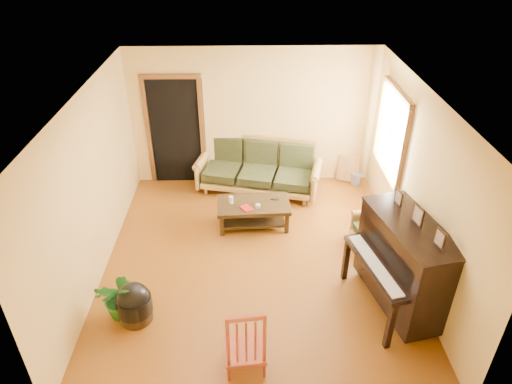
{
  "coord_description": "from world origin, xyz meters",
  "views": [
    {
      "loc": [
        -0.12,
        -5.38,
        4.52
      ],
      "look_at": [
        0.0,
        0.2,
        1.1
      ],
      "focal_mm": 32.0,
      "sensor_mm": 36.0,
      "label": 1
    }
  ],
  "objects_px": {
    "piano": "(404,266)",
    "ceramic_crock": "(356,178)",
    "red_chair": "(244,335)",
    "armchair": "(378,228)",
    "footstool": "(135,307)",
    "potted_plant": "(121,297)",
    "coffee_table": "(253,214)",
    "sofa": "(258,168)"
  },
  "relations": [
    {
      "from": "piano",
      "to": "ceramic_crock",
      "type": "height_order",
      "value": "piano"
    },
    {
      "from": "piano",
      "to": "red_chair",
      "type": "relative_size",
      "value": 1.5
    },
    {
      "from": "armchair",
      "to": "piano",
      "type": "distance_m",
      "value": 1.22
    },
    {
      "from": "ceramic_crock",
      "to": "footstool",
      "type": "bearing_deg",
      "value": -136.38
    },
    {
      "from": "footstool",
      "to": "potted_plant",
      "type": "height_order",
      "value": "potted_plant"
    },
    {
      "from": "red_chair",
      "to": "armchair",
      "type": "bearing_deg",
      "value": 39.31
    },
    {
      "from": "ceramic_crock",
      "to": "potted_plant",
      "type": "bearing_deg",
      "value": -138.35
    },
    {
      "from": "red_chair",
      "to": "coffee_table",
      "type": "bearing_deg",
      "value": 80.14
    },
    {
      "from": "footstool",
      "to": "red_chair",
      "type": "bearing_deg",
      "value": -27.54
    },
    {
      "from": "coffee_table",
      "to": "potted_plant",
      "type": "relative_size",
      "value": 1.85
    },
    {
      "from": "piano",
      "to": "ceramic_crock",
      "type": "relative_size",
      "value": 6.33
    },
    {
      "from": "armchair",
      "to": "ceramic_crock",
      "type": "bearing_deg",
      "value": 76.33
    },
    {
      "from": "coffee_table",
      "to": "red_chair",
      "type": "bearing_deg",
      "value": -93.07
    },
    {
      "from": "armchair",
      "to": "footstool",
      "type": "height_order",
      "value": "armchair"
    },
    {
      "from": "coffee_table",
      "to": "ceramic_crock",
      "type": "bearing_deg",
      "value": 33.59
    },
    {
      "from": "sofa",
      "to": "red_chair",
      "type": "bearing_deg",
      "value": -80.31
    },
    {
      "from": "piano",
      "to": "potted_plant",
      "type": "height_order",
      "value": "piano"
    },
    {
      "from": "coffee_table",
      "to": "footstool",
      "type": "distance_m",
      "value": 2.59
    },
    {
      "from": "coffee_table",
      "to": "footstool",
      "type": "xyz_separation_m",
      "value": [
        -1.56,
        -2.07,
        -0.0
      ]
    },
    {
      "from": "armchair",
      "to": "ceramic_crock",
      "type": "xyz_separation_m",
      "value": [
        0.12,
        2.01,
        -0.26
      ]
    },
    {
      "from": "piano",
      "to": "red_chair",
      "type": "bearing_deg",
      "value": -168.53
    },
    {
      "from": "piano",
      "to": "ceramic_crock",
      "type": "distance_m",
      "value": 3.25
    },
    {
      "from": "potted_plant",
      "to": "coffee_table",
      "type": "bearing_deg",
      "value": 49.04
    },
    {
      "from": "red_chair",
      "to": "potted_plant",
      "type": "bearing_deg",
      "value": 146.26
    },
    {
      "from": "armchair",
      "to": "footstool",
      "type": "bearing_deg",
      "value": -168.31
    },
    {
      "from": "footstool",
      "to": "armchair",
      "type": "bearing_deg",
      "value": 22.02
    },
    {
      "from": "footstool",
      "to": "ceramic_crock",
      "type": "bearing_deg",
      "value": 43.62
    },
    {
      "from": "piano",
      "to": "armchair",
      "type": "bearing_deg",
      "value": 76.79
    },
    {
      "from": "footstool",
      "to": "ceramic_crock",
      "type": "xyz_separation_m",
      "value": [
        3.58,
        3.41,
        -0.1
      ]
    },
    {
      "from": "sofa",
      "to": "potted_plant",
      "type": "relative_size",
      "value": 3.48
    },
    {
      "from": "armchair",
      "to": "piano",
      "type": "bearing_deg",
      "value": -100.36
    },
    {
      "from": "potted_plant",
      "to": "footstool",
      "type": "bearing_deg",
      "value": -22.02
    },
    {
      "from": "coffee_table",
      "to": "footstool",
      "type": "bearing_deg",
      "value": -126.99
    },
    {
      "from": "red_chair",
      "to": "piano",
      "type": "bearing_deg",
      "value": 17.86
    },
    {
      "from": "piano",
      "to": "red_chair",
      "type": "xyz_separation_m",
      "value": [
        -2.05,
        -0.94,
        -0.16
      ]
    },
    {
      "from": "armchair",
      "to": "potted_plant",
      "type": "bearing_deg",
      "value": -170.26
    },
    {
      "from": "coffee_table",
      "to": "red_chair",
      "type": "xyz_separation_m",
      "value": [
        -0.15,
        -2.8,
        0.28
      ]
    },
    {
      "from": "sofa",
      "to": "armchair",
      "type": "bearing_deg",
      "value": -31.33
    },
    {
      "from": "red_chair",
      "to": "ceramic_crock",
      "type": "height_order",
      "value": "red_chair"
    },
    {
      "from": "footstool",
      "to": "red_chair",
      "type": "xyz_separation_m",
      "value": [
        1.41,
        -0.73,
        0.28
      ]
    },
    {
      "from": "sofa",
      "to": "armchair",
      "type": "distance_m",
      "value": 2.53
    },
    {
      "from": "sofa",
      "to": "footstool",
      "type": "relative_size",
      "value": 5.03
    }
  ]
}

